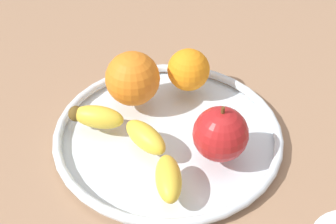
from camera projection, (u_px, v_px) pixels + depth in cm
name	position (u px, v px, depth cm)	size (l,w,h in cm)	color
ground_plane	(168.00, 149.00, 65.40)	(116.04, 116.04, 4.00)	#9A7658
fruit_bowl	(168.00, 134.00, 63.48)	(30.42, 30.42, 1.80)	silver
banana	(133.00, 141.00, 59.02)	(20.78, 10.69, 3.02)	gold
apple	(221.00, 134.00, 57.24)	(6.83, 6.83, 7.63)	#AF1D1F
orange_back_right	(189.00, 70.00, 67.77)	(6.09, 6.09, 6.09)	orange
orange_center	(133.00, 79.00, 65.00)	(7.56, 7.56, 7.56)	orange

